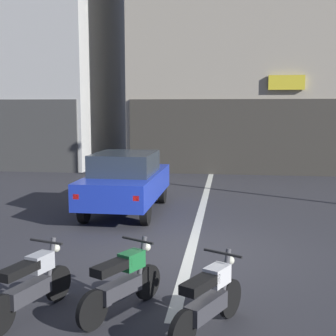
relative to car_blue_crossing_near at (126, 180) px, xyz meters
The scene contains 6 objects.
ground_plane 3.91m from the car_blue_crossing_near, 58.03° to the right, with size 120.00×120.00×0.00m, color #333338.
lane_centre_line 3.54m from the car_blue_crossing_near, 53.92° to the left, with size 0.20×18.00×0.01m, color silver.
car_blue_crossing_near is the anchor object (origin of this frame).
motorcycle_silver_row_leftmost 6.27m from the car_blue_crossing_near, 89.01° to the right, with size 0.65×1.62×0.98m.
motorcycle_green_row_left_mid 6.15m from the car_blue_crossing_near, 77.66° to the right, with size 0.84×1.51×0.98m.
motorcycle_white_row_centre 6.90m from the car_blue_crossing_near, 68.61° to the right, with size 0.85×1.50×0.98m.
Camera 1 is at (0.70, -8.56, 2.81)m, focal length 48.27 mm.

